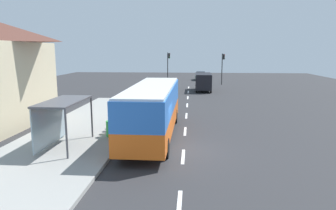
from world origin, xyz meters
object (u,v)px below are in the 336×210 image
white_van (203,81)px  traffic_light_far_side (168,63)px  traffic_light_near_side (223,64)px  recycling_bin_green (110,129)px  bus (153,108)px  sedan_near (201,76)px  recycling_bin_red (118,121)px  recycling_bin_orange (113,126)px  recycling_bin_blue (116,123)px  bus_shelter (59,111)px

white_van → traffic_light_far_side: traffic_light_far_side is taller
white_van → traffic_light_near_side: bearing=68.1°
traffic_light_far_side → recycling_bin_green: bearing=-91.9°
recycling_bin_green → bus: bearing=15.3°
sedan_near → traffic_light_far_side: size_ratio=0.90×
recycling_bin_green → recycling_bin_red: bearing=90.0°
recycling_bin_green → traffic_light_near_side: 33.14m
recycling_bin_green → recycling_bin_orange: bearing=90.0°
recycling_bin_green → recycling_bin_blue: (0.00, 1.40, 0.00)m
bus → recycling_bin_blue: 2.85m
sedan_near → traffic_light_far_side: 9.09m
recycling_bin_orange → bus_shelter: bus_shelter is taller
sedan_near → recycling_bin_blue: bearing=-99.7°
recycling_bin_red → traffic_light_near_side: size_ratio=0.20×
white_van → recycling_bin_green: (-6.40, -23.37, -0.69)m
sedan_near → traffic_light_near_side: bearing=-67.3°
white_van → traffic_light_far_side: size_ratio=1.05×
bus → traffic_light_far_side: size_ratio=2.22×
recycling_bin_blue → traffic_light_far_side: size_ratio=0.19×
recycling_bin_blue → traffic_light_near_side: traffic_light_near_side is taller
recycling_bin_red → traffic_light_far_side: bearing=87.9°
recycling_bin_red → bus: bearing=-29.7°
traffic_light_near_side → bus_shelter: 35.74m
recycling_bin_green → traffic_light_far_side: size_ratio=0.19×
white_van → recycling_bin_green: white_van is taller
traffic_light_near_side → sedan_near: bearing=112.7°
traffic_light_far_side → bus_shelter: (-3.31, -34.48, -1.21)m
recycling_bin_red → bus_shelter: 4.96m
recycling_bin_green → recycling_bin_orange: same height
recycling_bin_blue → traffic_light_near_side: (9.70, 30.18, 2.57)m
sedan_near → recycling_bin_orange: (-6.50, -38.54, -0.14)m
white_van → sedan_near: size_ratio=1.17×
traffic_light_far_side → recycling_bin_blue: bearing=-92.0°
recycling_bin_blue → recycling_bin_red: size_ratio=1.00×
bus → recycling_bin_red: size_ratio=11.61×
bus → traffic_light_near_side: 31.76m
recycling_bin_orange → recycling_bin_blue: size_ratio=1.00×
traffic_light_near_side → traffic_light_far_side: size_ratio=0.97×
sedan_near → recycling_bin_orange: sedan_near is taller
white_van → recycling_bin_blue: (-6.40, -21.97, -0.69)m
bus → bus_shelter: 5.47m
white_van → recycling_bin_orange: white_van is taller
recycling_bin_green → traffic_light_far_side: bearing=88.1°
white_van → recycling_bin_green: size_ratio=5.48×
traffic_light_far_side → recycling_bin_orange: bearing=-92.0°
white_van → bus: bearing=-99.8°
sedan_near → recycling_bin_green: bearing=-99.4°
recycling_bin_orange → white_van: bearing=74.2°
bus → traffic_light_near_side: bearing=76.9°
recycling_bin_red → bus_shelter: bearing=-117.8°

